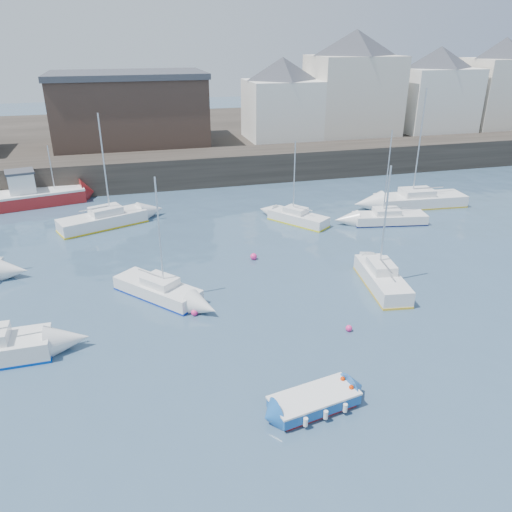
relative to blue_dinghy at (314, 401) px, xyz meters
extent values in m
plane|color=#2D4760|center=(0.83, 0.21, -0.39)|extent=(220.00, 220.00, 0.00)
cube|color=#28231E|center=(0.83, 35.21, 1.11)|extent=(90.00, 5.00, 3.00)
cube|color=#28231E|center=(0.83, 53.21, 1.01)|extent=(90.00, 32.00, 2.80)
cube|color=beige|center=(20.83, 42.21, 6.91)|extent=(10.00, 8.00, 9.00)
pyramid|color=#3A3D44|center=(20.83, 42.21, 12.81)|extent=(13.36, 13.36, 2.80)
cube|color=white|center=(31.83, 41.71, 6.16)|extent=(9.00, 7.00, 7.50)
pyramid|color=#3A3D44|center=(31.83, 41.71, 11.14)|extent=(11.88, 11.88, 2.45)
cube|color=beige|center=(40.83, 41.71, 6.66)|extent=(8.00, 7.00, 8.50)
pyramid|color=#3A3D44|center=(40.83, 41.71, 12.14)|extent=(11.14, 11.14, 2.45)
cube|color=white|center=(11.83, 41.71, 5.66)|extent=(8.00, 7.00, 6.50)
pyramid|color=#3A3D44|center=(11.83, 41.71, 10.14)|extent=(11.14, 11.14, 2.45)
cube|color=#3D2D26|center=(-5.17, 43.21, 5.91)|extent=(16.00, 10.00, 7.00)
cube|color=#3A3D44|center=(-5.17, 43.21, 9.71)|extent=(16.40, 10.40, 0.60)
cube|color=maroon|center=(0.00, 0.00, -0.31)|extent=(3.49, 1.94, 0.16)
cube|color=#1A57A5|center=(0.00, 0.00, 0.00)|extent=(3.80, 2.17, 0.45)
cube|color=white|center=(0.00, 0.00, 0.27)|extent=(3.88, 2.21, 0.08)
cube|color=white|center=(0.00, 0.00, 0.07)|extent=(3.01, 1.59, 0.41)
cube|color=tan|center=(0.00, 0.00, 0.18)|extent=(0.45, 1.10, 0.06)
cylinder|color=white|center=(-1.07, 0.68, -0.03)|extent=(0.18, 0.18, 0.36)
cylinder|color=white|center=(-0.74, -1.02, -0.03)|extent=(0.18, 0.18, 0.36)
cylinder|color=white|center=(-0.16, 0.85, -0.03)|extent=(0.18, 0.18, 0.36)
cylinder|color=white|center=(0.16, -0.85, -0.03)|extent=(0.18, 0.18, 0.36)
cylinder|color=white|center=(0.74, 1.02, -0.03)|extent=(0.18, 0.18, 0.36)
cylinder|color=white|center=(1.07, -0.68, -0.03)|extent=(0.18, 0.18, 0.36)
cube|color=maroon|center=(-14.20, 31.71, 0.15)|extent=(8.20, 4.46, 1.07)
cube|color=white|center=(-14.20, 31.71, 0.78)|extent=(8.20, 4.46, 0.19)
cube|color=white|center=(-15.34, 31.47, 1.75)|extent=(2.49, 2.34, 1.75)
cube|color=#3A3D44|center=(-15.34, 31.47, 2.72)|extent=(2.72, 2.57, 0.19)
cylinder|color=silver|center=(-12.78, 32.01, 2.82)|extent=(0.10, 0.10, 3.88)
cube|color=white|center=(-5.35, 11.37, 0.03)|extent=(4.96, 5.40, 0.84)
cube|color=#0E2E9C|center=(-5.35, 11.37, -0.33)|extent=(5.01, 5.46, 0.11)
cube|color=white|center=(-5.17, 11.16, 0.68)|extent=(2.28, 2.35, 0.46)
cylinder|color=silver|center=(-4.99, 10.94, 3.65)|extent=(0.09, 0.09, 6.40)
cube|color=white|center=(7.84, 9.01, 0.11)|extent=(2.53, 5.72, 0.99)
cube|color=gold|center=(7.84, 9.01, -0.32)|extent=(2.56, 5.77, 0.13)
cube|color=white|center=(7.88, 9.28, 0.88)|extent=(1.59, 2.10, 0.55)
cylinder|color=silver|center=(7.92, 9.56, 3.78)|extent=(0.11, 0.11, 6.35)
cube|color=white|center=(13.85, 19.01, 0.01)|extent=(6.03, 2.82, 0.80)
cube|color=#10163E|center=(13.85, 19.01, -0.33)|extent=(6.09, 2.84, 0.11)
cube|color=white|center=(13.57, 19.06, 0.64)|extent=(2.24, 1.72, 0.45)
cylinder|color=silver|center=(13.28, 19.11, 3.75)|extent=(0.09, 0.09, 6.66)
cube|color=white|center=(6.71, 20.95, 0.02)|extent=(4.28, 4.98, 0.82)
cube|color=yellow|center=(6.71, 20.95, -0.33)|extent=(4.33, 5.03, 0.11)
cube|color=white|center=(6.56, 21.15, 0.66)|extent=(2.01, 2.13, 0.46)
cylinder|color=silver|center=(6.41, 21.35, 3.32)|extent=(0.09, 0.09, 5.76)
cube|color=white|center=(18.68, 22.33, 0.12)|extent=(8.05, 3.12, 1.01)
cube|color=gold|center=(18.68, 22.33, -0.32)|extent=(8.14, 3.16, 0.14)
cube|color=white|center=(18.28, 22.36, 0.91)|extent=(2.90, 2.10, 0.56)
cylinder|color=silver|center=(17.89, 22.39, 5.16)|extent=(0.11, 0.11, 9.07)
cube|color=white|center=(-8.56, 24.20, 0.12)|extent=(7.06, 4.46, 1.01)
cube|color=yellow|center=(-8.56, 24.20, -0.32)|extent=(7.13, 4.51, 0.13)
cube|color=white|center=(-8.25, 24.32, 0.90)|extent=(2.79, 2.37, 0.56)
cylinder|color=silver|center=(-7.94, 24.44, 4.50)|extent=(0.11, 0.11, 7.75)
sphere|color=#F82C81|center=(-3.60, 8.65, -0.39)|extent=(0.36, 0.36, 0.36)
sphere|color=#F82C81|center=(3.86, 5.02, -0.39)|extent=(0.35, 0.35, 0.35)
sphere|color=#F82C81|center=(1.40, 14.98, -0.39)|extent=(0.46, 0.46, 0.46)
camera|label=1|loc=(-6.47, -14.96, 13.65)|focal=35.00mm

